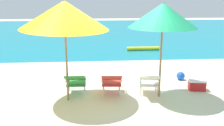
{
  "coord_description": "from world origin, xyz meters",
  "views": [
    {
      "loc": [
        -0.56,
        -6.61,
        2.62
      ],
      "look_at": [
        0.0,
        0.51,
        0.75
      ],
      "focal_mm": 41.32,
      "sensor_mm": 36.0,
      "label": 1
    }
  ],
  "objects_px": {
    "lounge_chair_center": "(112,81)",
    "beach_umbrella_right": "(163,15)",
    "lounge_chair_left": "(76,81)",
    "beach_umbrella_left": "(64,15)",
    "beach_ball": "(181,76)",
    "cooler_box": "(197,84)",
    "lounge_chair_right": "(149,81)",
    "swim_buoy": "(143,48)"
  },
  "relations": [
    {
      "from": "cooler_box",
      "to": "lounge_chair_left",
      "type": "bearing_deg",
      "value": -177.72
    },
    {
      "from": "lounge_chair_right",
      "to": "beach_umbrella_left",
      "type": "bearing_deg",
      "value": -175.66
    },
    {
      "from": "lounge_chair_left",
      "to": "cooler_box",
      "type": "height_order",
      "value": "lounge_chair_left"
    },
    {
      "from": "lounge_chair_center",
      "to": "beach_umbrella_right",
      "type": "relative_size",
      "value": 0.37
    },
    {
      "from": "beach_ball",
      "to": "cooler_box",
      "type": "distance_m",
      "value": 0.93
    },
    {
      "from": "lounge_chair_right",
      "to": "cooler_box",
      "type": "bearing_deg",
      "value": 11.52
    },
    {
      "from": "beach_ball",
      "to": "lounge_chair_right",
      "type": "bearing_deg",
      "value": -136.87
    },
    {
      "from": "lounge_chair_center",
      "to": "beach_umbrella_right",
      "type": "xyz_separation_m",
      "value": [
        1.26,
        -0.21,
        1.75
      ]
    },
    {
      "from": "beach_umbrella_left",
      "to": "beach_ball",
      "type": "xyz_separation_m",
      "value": [
        3.45,
        1.38,
        -2.05
      ]
    },
    {
      "from": "beach_ball",
      "to": "lounge_chair_center",
      "type": "bearing_deg",
      "value": -154.03
    },
    {
      "from": "cooler_box",
      "to": "swim_buoy",
      "type": "bearing_deg",
      "value": 94.69
    },
    {
      "from": "lounge_chair_center",
      "to": "beach_ball",
      "type": "bearing_deg",
      "value": 25.97
    },
    {
      "from": "lounge_chair_left",
      "to": "lounge_chair_right",
      "type": "xyz_separation_m",
      "value": [
        1.97,
        -0.16,
        0.0
      ]
    },
    {
      "from": "lounge_chair_center",
      "to": "cooler_box",
      "type": "distance_m",
      "value": 2.48
    },
    {
      "from": "swim_buoy",
      "to": "lounge_chair_right",
      "type": "distance_m",
      "value": 5.96
    },
    {
      "from": "swim_buoy",
      "to": "lounge_chair_center",
      "type": "relative_size",
      "value": 1.76
    },
    {
      "from": "lounge_chair_center",
      "to": "beach_ball",
      "type": "distance_m",
      "value": 2.58
    },
    {
      "from": "cooler_box",
      "to": "beach_umbrella_left",
      "type": "bearing_deg",
      "value": -172.74
    },
    {
      "from": "beach_umbrella_left",
      "to": "beach_umbrella_right",
      "type": "bearing_deg",
      "value": 1.18
    },
    {
      "from": "lounge_chair_right",
      "to": "beach_umbrella_right",
      "type": "xyz_separation_m",
      "value": [
        0.25,
        -0.11,
        1.75
      ]
    },
    {
      "from": "beach_umbrella_left",
      "to": "cooler_box",
      "type": "distance_m",
      "value": 4.16
    },
    {
      "from": "swim_buoy",
      "to": "lounge_chair_center",
      "type": "height_order",
      "value": "lounge_chair_center"
    },
    {
      "from": "swim_buoy",
      "to": "lounge_chair_left",
      "type": "distance_m",
      "value": 6.44
    },
    {
      "from": "lounge_chair_right",
      "to": "cooler_box",
      "type": "xyz_separation_m",
      "value": [
        1.46,
        0.3,
        -0.24
      ]
    },
    {
      "from": "lounge_chair_left",
      "to": "cooler_box",
      "type": "bearing_deg",
      "value": 2.28
    },
    {
      "from": "swim_buoy",
      "to": "lounge_chair_center",
      "type": "distance_m",
      "value": 6.12
    },
    {
      "from": "lounge_chair_left",
      "to": "beach_umbrella_right",
      "type": "height_order",
      "value": "beach_umbrella_right"
    },
    {
      "from": "beach_ball",
      "to": "cooler_box",
      "type": "xyz_separation_m",
      "value": [
        0.16,
        -0.92,
        0.03
      ]
    },
    {
      "from": "beach_umbrella_right",
      "to": "beach_ball",
      "type": "xyz_separation_m",
      "value": [
        1.05,
        1.33,
        -2.02
      ]
    },
    {
      "from": "swim_buoy",
      "to": "beach_ball",
      "type": "xyz_separation_m",
      "value": [
        0.3,
        -4.65,
        0.03
      ]
    },
    {
      "from": "swim_buoy",
      "to": "lounge_chair_center",
      "type": "xyz_separation_m",
      "value": [
        -2.01,
        -5.77,
        0.31
      ]
    },
    {
      "from": "beach_ball",
      "to": "beach_umbrella_right",
      "type": "bearing_deg",
      "value": -128.21
    },
    {
      "from": "swim_buoy",
      "to": "beach_umbrella_left",
      "type": "bearing_deg",
      "value": -117.6
    },
    {
      "from": "lounge_chair_right",
      "to": "beach_ball",
      "type": "height_order",
      "value": "lounge_chair_right"
    },
    {
      "from": "lounge_chair_center",
      "to": "beach_umbrella_left",
      "type": "relative_size",
      "value": 0.3
    },
    {
      "from": "lounge_chair_center",
      "to": "cooler_box",
      "type": "relative_size",
      "value": 1.77
    },
    {
      "from": "swim_buoy",
      "to": "beach_umbrella_right",
      "type": "distance_m",
      "value": 6.37
    },
    {
      "from": "beach_ball",
      "to": "cooler_box",
      "type": "bearing_deg",
      "value": -80.31
    },
    {
      "from": "beach_umbrella_left",
      "to": "beach_ball",
      "type": "bearing_deg",
      "value": 21.8
    },
    {
      "from": "lounge_chair_center",
      "to": "lounge_chair_right",
      "type": "relative_size",
      "value": 0.97
    },
    {
      "from": "lounge_chair_right",
      "to": "beach_umbrella_right",
      "type": "height_order",
      "value": "beach_umbrella_right"
    },
    {
      "from": "beach_umbrella_left",
      "to": "beach_umbrella_right",
      "type": "relative_size",
      "value": 1.24
    }
  ]
}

